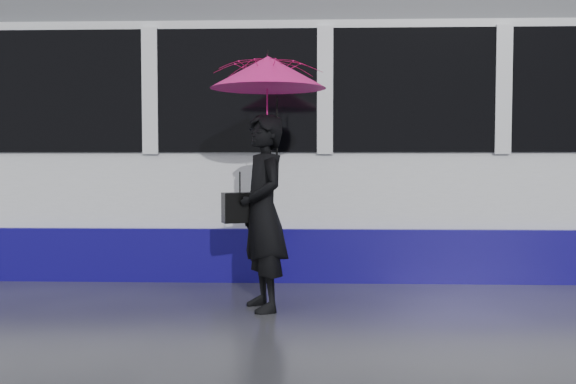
{
  "coord_description": "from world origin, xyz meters",
  "views": [
    {
      "loc": [
        0.83,
        -6.05,
        1.43
      ],
      "look_at": [
        0.61,
        0.22,
        1.1
      ],
      "focal_mm": 40.0,
      "sensor_mm": 36.0,
      "label": 1
    }
  ],
  "objects": [
    {
      "name": "ground",
      "position": [
        0.0,
        0.0,
        0.0
      ],
      "size": [
        90.0,
        90.0,
        0.0
      ],
      "primitive_type": "plane",
      "color": "#27272B",
      "rests_on": "ground"
    },
    {
      "name": "rails",
      "position": [
        0.0,
        2.5,
        0.01
      ],
      "size": [
        34.0,
        1.51,
        0.02
      ],
      "color": "#3F3D38",
      "rests_on": "ground"
    },
    {
      "name": "tram",
      "position": [
        -2.51,
        2.5,
        1.64
      ],
      "size": [
        26.0,
        2.56,
        3.35
      ],
      "color": "white",
      "rests_on": "ground"
    },
    {
      "name": "woman",
      "position": [
        0.38,
        -0.06,
        0.92
      ],
      "size": [
        0.67,
        0.79,
        1.84
      ],
      "primitive_type": "imported",
      "rotation": [
        0.0,
        0.0,
        -1.17
      ],
      "color": "black",
      "rests_on": "ground"
    },
    {
      "name": "umbrella",
      "position": [
        0.43,
        -0.06,
        2.02
      ],
      "size": [
        1.42,
        1.42,
        1.24
      ],
      "rotation": [
        0.0,
        0.0,
        0.4
      ],
      "color": "#FF158F",
      "rests_on": "ground"
    },
    {
      "name": "handbag",
      "position": [
        0.16,
        -0.04,
        0.97
      ],
      "size": [
        0.36,
        0.26,
        0.47
      ],
      "rotation": [
        0.0,
        0.0,
        0.4
      ],
      "color": "black",
      "rests_on": "ground"
    }
  ]
}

